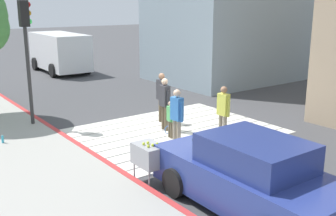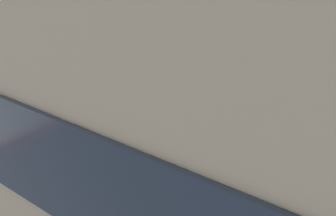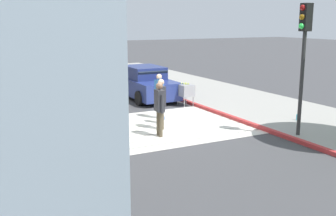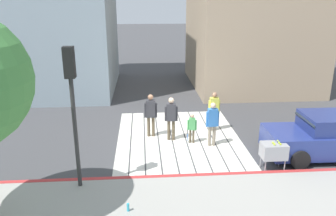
% 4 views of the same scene
% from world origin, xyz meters
% --- Properties ---
extents(ground_plane, '(120.00, 120.00, 0.00)m').
position_xyz_m(ground_plane, '(0.00, 0.00, 0.00)').
color(ground_plane, '#424244').
extents(crosswalk_stripes, '(6.40, 4.90, 0.01)m').
position_xyz_m(crosswalk_stripes, '(0.00, 0.00, 0.01)').
color(crosswalk_stripes, silver).
rests_on(crosswalk_stripes, ground).
extents(curb_painted, '(0.16, 40.00, 0.13)m').
position_xyz_m(curb_painted, '(-3.25, 0.00, 0.07)').
color(curb_painted, '#BC3333').
rests_on(curb_painted, ground).
extents(car_parked_near_curb, '(2.02, 4.32, 1.57)m').
position_xyz_m(car_parked_near_curb, '(-2.00, -5.12, 0.73)').
color(car_parked_near_curb, navy).
rests_on(car_parked_near_curb, ground).
extents(van_down_street, '(2.49, 5.26, 2.35)m').
position_xyz_m(van_down_street, '(1.70, 13.80, 1.28)').
color(van_down_street, silver).
rests_on(van_down_street, ground).
extents(traffic_light_corner, '(0.39, 0.28, 4.24)m').
position_xyz_m(traffic_light_corner, '(-3.58, 3.33, 3.04)').
color(traffic_light_corner, '#2D2D2D').
rests_on(traffic_light_corner, ground).
extents(tennis_ball_cart, '(0.56, 0.80, 1.02)m').
position_xyz_m(tennis_ball_cart, '(-2.90, -2.81, 0.70)').
color(tennis_ball_cart, '#99999E').
rests_on(tennis_ball_cart, ground).
extents(water_bottle, '(0.07, 0.07, 0.22)m').
position_xyz_m(water_bottle, '(-5.00, 1.86, 0.23)').
color(water_bottle, '#33A5BF').
rests_on(water_bottle, sidewalk_west).
extents(pedestrian_adult_lead, '(0.26, 0.51, 1.77)m').
position_xyz_m(pedestrian_adult_lead, '(-0.17, 0.32, 1.03)').
color(pedestrian_adult_lead, brown).
rests_on(pedestrian_adult_lead, ground).
extents(pedestrian_adult_trailing, '(0.25, 0.52, 1.79)m').
position_xyz_m(pedestrian_adult_trailing, '(0.28, 1.10, 1.04)').
color(pedestrian_adult_trailing, brown).
rests_on(pedestrian_adult_trailing, ground).
extents(pedestrian_adult_side, '(0.25, 0.50, 1.70)m').
position_xyz_m(pedestrian_adult_side, '(0.68, -1.56, 0.99)').
color(pedestrian_adult_side, gray).
rests_on(pedestrian_adult_side, ground).
extents(pedestrian_teen_behind, '(0.25, 0.51, 1.73)m').
position_xyz_m(pedestrian_teen_behind, '(-0.83, -1.19, 1.01)').
color(pedestrian_teen_behind, gray).
rests_on(pedestrian_teen_behind, ground).
extents(pedestrian_child_with_racket, '(0.28, 0.38, 1.20)m').
position_xyz_m(pedestrian_child_with_racket, '(-0.51, -0.46, 0.67)').
color(pedestrian_child_with_racket, brown).
rests_on(pedestrian_child_with_racket, ground).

